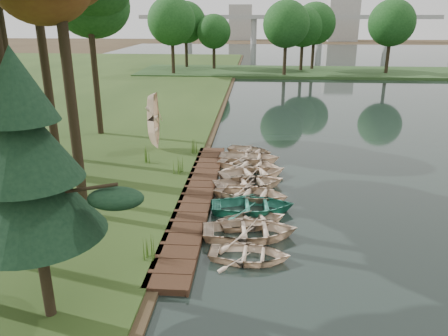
# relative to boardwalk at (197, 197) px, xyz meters

# --- Properties ---
(ground) EXTENTS (300.00, 300.00, 0.00)m
(ground) POSITION_rel_boardwalk_xyz_m (1.60, 0.00, -0.15)
(ground) COLOR #3D2F1D
(boardwalk) EXTENTS (1.60, 16.00, 0.30)m
(boardwalk) POSITION_rel_boardwalk_xyz_m (0.00, 0.00, 0.00)
(boardwalk) COLOR #372215
(boardwalk) RESTS_ON ground
(peninsula) EXTENTS (50.00, 14.00, 0.45)m
(peninsula) POSITION_rel_boardwalk_xyz_m (9.60, 50.00, 0.08)
(peninsula) COLOR #27441E
(peninsula) RESTS_ON ground
(far_trees) EXTENTS (45.60, 5.60, 8.80)m
(far_trees) POSITION_rel_boardwalk_xyz_m (6.27, 50.00, 6.28)
(far_trees) COLOR black
(far_trees) RESTS_ON peninsula
(bridge) EXTENTS (95.90, 4.00, 8.60)m
(bridge) POSITION_rel_boardwalk_xyz_m (13.91, 120.00, 6.93)
(bridge) COLOR #A5A5A0
(bridge) RESTS_ON ground
(building_a) EXTENTS (10.00, 8.00, 18.00)m
(building_a) POSITION_rel_boardwalk_xyz_m (31.60, 140.00, 8.85)
(building_a) COLOR #A5A5A0
(building_a) RESTS_ON ground
(building_b) EXTENTS (8.00, 8.00, 12.00)m
(building_b) POSITION_rel_boardwalk_xyz_m (-3.40, 145.00, 5.85)
(building_b) COLOR #A5A5A0
(building_b) RESTS_ON ground
(rowboat_0) EXTENTS (3.19, 2.38, 0.63)m
(rowboat_0) POSITION_rel_boardwalk_xyz_m (2.73, -5.59, 0.22)
(rowboat_0) COLOR beige
(rowboat_0) RESTS_ON water
(rowboat_1) EXTENTS (4.21, 3.21, 0.81)m
(rowboat_1) POSITION_rel_boardwalk_xyz_m (2.72, -3.85, 0.31)
(rowboat_1) COLOR beige
(rowboat_1) RESTS_ON water
(rowboat_2) EXTENTS (3.63, 3.15, 0.63)m
(rowboat_2) POSITION_rel_boardwalk_xyz_m (2.85, -2.72, 0.21)
(rowboat_2) COLOR beige
(rowboat_2) RESTS_ON water
(rowboat_3) EXTENTS (4.17, 3.17, 0.81)m
(rowboat_3) POSITION_rel_boardwalk_xyz_m (2.80, -1.38, 0.30)
(rowboat_3) COLOR #338F75
(rowboat_3) RESTS_ON water
(rowboat_4) EXTENTS (4.30, 3.58, 0.77)m
(rowboat_4) POSITION_rel_boardwalk_xyz_m (2.70, 0.16, 0.28)
(rowboat_4) COLOR beige
(rowboat_4) RESTS_ON water
(rowboat_5) EXTENTS (4.45, 3.76, 0.79)m
(rowboat_5) POSITION_rel_boardwalk_xyz_m (2.60, 1.57, 0.29)
(rowboat_5) COLOR beige
(rowboat_5) RESTS_ON water
(rowboat_6) EXTENTS (4.60, 3.98, 0.80)m
(rowboat_6) POSITION_rel_boardwalk_xyz_m (2.77, 3.11, 0.30)
(rowboat_6) COLOR beige
(rowboat_6) RESTS_ON water
(rowboat_7) EXTENTS (4.30, 3.62, 0.76)m
(rowboat_7) POSITION_rel_boardwalk_xyz_m (2.47, 4.63, 0.28)
(rowboat_7) COLOR beige
(rowboat_7) RESTS_ON water
(rowboat_8) EXTENTS (3.95, 2.95, 0.78)m
(rowboat_8) POSITION_rel_boardwalk_xyz_m (2.49, 5.98, 0.29)
(rowboat_8) COLOR beige
(rowboat_8) RESTS_ON water
(rowboat_9) EXTENTS (3.62, 3.16, 0.63)m
(rowboat_9) POSITION_rel_boardwalk_xyz_m (2.51, 7.64, 0.21)
(rowboat_9) COLOR beige
(rowboat_9) RESTS_ON water
(stored_rowboat) EXTENTS (3.71, 2.67, 0.76)m
(stored_rowboat) POSITION_rel_boardwalk_xyz_m (-3.69, 7.51, 0.53)
(stored_rowboat) COLOR beige
(stored_rowboat) RESTS_ON bank
(tree_6) EXTENTS (5.03, 5.03, 11.45)m
(tree_6) POSITION_rel_boardwalk_xyz_m (-8.78, 11.20, 9.40)
(tree_6) COLOR black
(tree_6) RESTS_ON bank
(pine_tree) EXTENTS (3.80, 3.80, 7.79)m
(pine_tree) POSITION_rel_boardwalk_xyz_m (-3.14, -9.46, 4.88)
(pine_tree) COLOR black
(pine_tree) RESTS_ON bank
(reeds_0) EXTENTS (0.60, 0.60, 0.91)m
(reeds_0) POSITION_rel_boardwalk_xyz_m (-1.00, -6.16, 0.60)
(reeds_0) COLOR #3F661E
(reeds_0) RESTS_ON bank
(reeds_1) EXTENTS (0.60, 0.60, 0.94)m
(reeds_1) POSITION_rel_boardwalk_xyz_m (-1.44, 2.94, 0.62)
(reeds_1) COLOR #3F661E
(reeds_1) RESTS_ON bank
(reeds_2) EXTENTS (0.60, 0.60, 0.93)m
(reeds_2) POSITION_rel_boardwalk_xyz_m (-3.57, 4.80, 0.61)
(reeds_2) COLOR #3F661E
(reeds_2) RESTS_ON bank
(reeds_3) EXTENTS (0.60, 0.60, 0.94)m
(reeds_3) POSITION_rel_boardwalk_xyz_m (-1.00, 6.77, 0.62)
(reeds_3) COLOR #3F661E
(reeds_3) RESTS_ON bank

